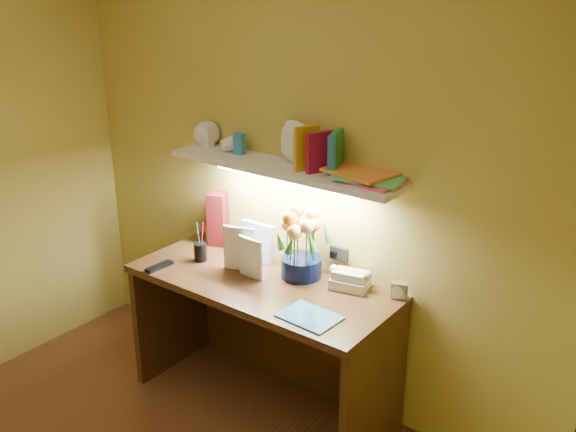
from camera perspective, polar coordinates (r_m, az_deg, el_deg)
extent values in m
cube|color=#3E2410|center=(3.45, -2.33, -11.31)|extent=(1.40, 0.60, 0.75)
cube|color=#B6B7BB|center=(3.12, 9.88, -6.55)|extent=(0.09, 0.07, 0.08)
cube|color=#541010|center=(3.66, -6.27, -0.26)|extent=(0.13, 0.13, 0.31)
cylinder|color=black|center=(3.48, -7.82, -2.66)|extent=(0.09, 0.09, 0.17)
cube|color=black|center=(3.46, -11.37, -4.42)|extent=(0.05, 0.16, 0.02)
cube|color=teal|center=(2.93, 1.93, -8.93)|extent=(0.27, 0.21, 0.01)
imported|color=silver|center=(3.37, -5.76, -2.70)|extent=(0.18, 0.07, 0.24)
imported|color=white|center=(3.31, -4.36, -3.37)|extent=(0.16, 0.03, 0.21)
cube|color=white|center=(3.19, -0.58, 4.27)|extent=(1.30, 0.25, 0.03)
imported|color=white|center=(3.54, -8.00, 6.86)|extent=(0.14, 0.14, 0.11)
imported|color=white|center=(3.41, -5.84, 6.25)|extent=(0.12, 0.12, 0.09)
imported|color=white|center=(3.17, -0.03, 4.91)|extent=(0.28, 0.28, 0.05)
cube|color=white|center=(3.54, -7.15, 7.01)|extent=(0.06, 0.05, 0.12)
cube|color=teal|center=(3.39, -4.36, 6.44)|extent=(0.05, 0.04, 0.11)
cube|color=maroon|center=(3.11, 1.62, 5.67)|extent=(0.05, 0.12, 0.17)
cube|color=gold|center=(3.09, 1.67, 6.05)|extent=(0.07, 0.13, 0.22)
cube|color=#2962A0|center=(3.02, 4.08, 5.52)|extent=(0.08, 0.14, 0.20)
cube|color=#228D41|center=(3.02, 4.38, 5.62)|extent=(0.06, 0.14, 0.21)
cube|color=maroon|center=(3.06, 2.81, 5.69)|extent=(0.08, 0.14, 0.20)
cube|color=#FC577F|center=(2.98, 7.30, 3.29)|extent=(0.36, 0.28, 0.01)
cube|color=#59CE77|center=(2.96, 7.35, 3.51)|extent=(0.35, 0.28, 0.01)
cube|color=orange|center=(2.98, 6.43, 3.92)|extent=(0.35, 0.28, 0.01)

